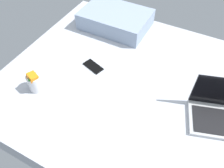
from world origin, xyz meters
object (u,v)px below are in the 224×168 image
at_px(snack_cup, 35,82).
at_px(laptop, 221,113).
at_px(cell_phone, 93,66).
at_px(pillow, 116,19).

bearing_deg(snack_cup, laptop, 16.55).
bearing_deg(cell_phone, snack_cup, 164.97).
distance_m(laptop, pillow, 1.03).
xyz_separation_m(cell_phone, pillow, (-0.08, 0.49, 0.06)).
bearing_deg(pillow, snack_cup, -99.01).
relative_size(laptop, pillow, 0.74).
bearing_deg(snack_cup, pillow, 80.99).
distance_m(cell_phone, pillow, 0.50).
xyz_separation_m(snack_cup, pillow, (0.13, 0.81, 0.00)).
relative_size(snack_cup, pillow, 0.27).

